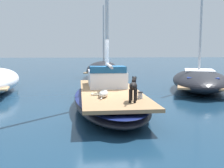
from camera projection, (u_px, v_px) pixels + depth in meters
ground_plane at (110, 108)px, 10.02m from camera, size 120.00×120.00×0.00m
sailboat_main at (110, 99)px, 9.98m from camera, size 2.76×7.32×0.66m
cabin_house at (107, 77)px, 11.00m from camera, size 1.47×2.27×0.84m
dog_black at (133, 87)px, 7.76m from camera, size 0.35×0.93×0.70m
dog_white at (104, 94)px, 8.49m from camera, size 0.39×0.94×0.22m
deck_winch at (140, 95)px, 8.22m from camera, size 0.16×0.16×0.21m
coiled_rope at (96, 94)px, 8.89m from camera, size 0.32×0.32×0.04m
moored_boat_far_astern at (102, 68)px, 21.81m from camera, size 3.46×6.52×5.58m
moored_boat_starboard_side at (200, 79)px, 14.58m from camera, size 4.95×7.71×7.00m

